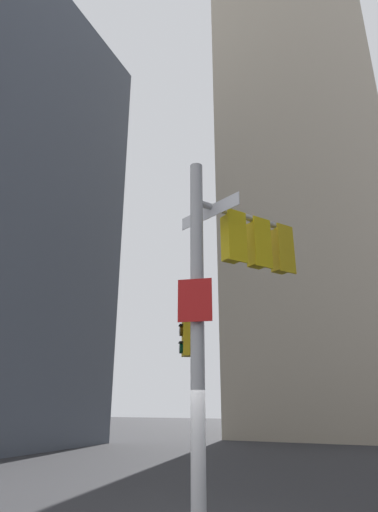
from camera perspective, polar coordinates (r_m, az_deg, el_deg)
building_mid_block at (r=38.99m, az=16.13°, el=8.57°), size 12.89×12.89×40.61m
signal_pole_assembly at (r=8.31m, az=4.67°, el=-5.33°), size 2.56×2.46×7.03m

